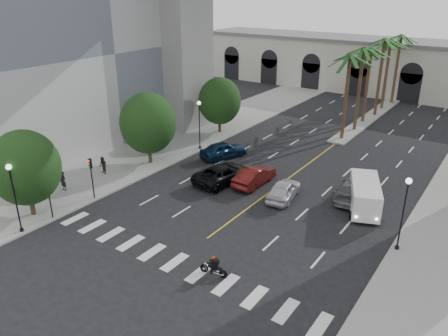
# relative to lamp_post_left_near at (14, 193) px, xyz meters

# --- Properties ---
(ground) EXTENTS (140.00, 140.00, 0.00)m
(ground) POSITION_rel_lamp_post_left_near_xyz_m (11.40, 5.00, -3.22)
(ground) COLOR black
(ground) RESTS_ON ground
(sidewalk_left) EXTENTS (8.00, 100.00, 0.15)m
(sidewalk_left) POSITION_rel_lamp_post_left_near_xyz_m (-3.60, 20.00, -3.15)
(sidewalk_left) COLOR gray
(sidewalk_left) RESTS_ON ground
(median) EXTENTS (2.00, 24.00, 0.20)m
(median) POSITION_rel_lamp_post_left_near_xyz_m (11.40, 43.00, -3.12)
(median) COLOR gray
(median) RESTS_ON ground
(building_left) EXTENTS (16.50, 32.50, 20.60)m
(building_left) POSITION_rel_lamp_post_left_near_xyz_m (-15.60, 17.00, 7.09)
(building_left) COLOR beige
(building_left) RESTS_ON ground
(pier_building) EXTENTS (71.00, 10.50, 8.50)m
(pier_building) POSITION_rel_lamp_post_left_near_xyz_m (11.40, 60.00, 1.04)
(pier_building) COLOR beige
(pier_building) RESTS_ON ground
(palm_a) EXTENTS (3.20, 3.20, 10.30)m
(palm_a) POSITION_rel_lamp_post_left_near_xyz_m (11.40, 33.00, 5.88)
(palm_a) COLOR #47331E
(palm_a) RESTS_ON ground
(palm_b) EXTENTS (3.20, 3.20, 10.60)m
(palm_b) POSITION_rel_lamp_post_left_near_xyz_m (11.50, 37.00, 6.15)
(palm_b) COLOR #47331E
(palm_b) RESTS_ON ground
(palm_c) EXTENTS (3.20, 3.20, 10.10)m
(palm_c) POSITION_rel_lamp_post_left_near_xyz_m (11.20, 41.00, 5.69)
(palm_c) COLOR #47331E
(palm_c) RESTS_ON ground
(palm_d) EXTENTS (3.20, 3.20, 10.90)m
(palm_d) POSITION_rel_lamp_post_left_near_xyz_m (11.55, 45.00, 6.43)
(palm_d) COLOR #47331E
(palm_d) RESTS_ON ground
(palm_e) EXTENTS (3.20, 3.20, 10.40)m
(palm_e) POSITION_rel_lamp_post_left_near_xyz_m (11.30, 49.00, 5.97)
(palm_e) COLOR #47331E
(palm_e) RESTS_ON ground
(palm_f) EXTENTS (3.20, 3.20, 10.70)m
(palm_f) POSITION_rel_lamp_post_left_near_xyz_m (11.60, 53.00, 6.24)
(palm_f) COLOR #47331E
(palm_f) RESTS_ON ground
(street_tree_near) EXTENTS (5.20, 5.20, 6.89)m
(street_tree_near) POSITION_rel_lamp_post_left_near_xyz_m (-1.60, 2.00, 0.80)
(street_tree_near) COLOR #382616
(street_tree_near) RESTS_ON ground
(street_tree_mid) EXTENTS (5.44, 5.44, 7.21)m
(street_tree_mid) POSITION_rel_lamp_post_left_near_xyz_m (-1.60, 15.00, 0.99)
(street_tree_mid) COLOR #382616
(street_tree_mid) RESTS_ON ground
(street_tree_far) EXTENTS (5.04, 5.04, 6.68)m
(street_tree_far) POSITION_rel_lamp_post_left_near_xyz_m (-1.60, 27.00, 0.68)
(street_tree_far) COLOR #382616
(street_tree_far) RESTS_ON ground
(lamp_post_left_near) EXTENTS (0.40, 0.40, 5.35)m
(lamp_post_left_near) POSITION_rel_lamp_post_left_near_xyz_m (0.00, 0.00, 0.00)
(lamp_post_left_near) COLOR black
(lamp_post_left_near) RESTS_ON ground
(lamp_post_left_far) EXTENTS (0.40, 0.40, 5.35)m
(lamp_post_left_far) POSITION_rel_lamp_post_left_near_xyz_m (0.00, 21.00, 0.00)
(lamp_post_left_far) COLOR black
(lamp_post_left_far) RESTS_ON ground
(lamp_post_right) EXTENTS (0.40, 0.40, 5.35)m
(lamp_post_right) POSITION_rel_lamp_post_left_near_xyz_m (22.80, 13.00, 0.00)
(lamp_post_right) COLOR black
(lamp_post_right) RESTS_ON ground
(traffic_signal_near) EXTENTS (0.25, 0.18, 3.65)m
(traffic_signal_near) POSITION_rel_lamp_post_left_near_xyz_m (0.10, 2.50, -0.71)
(traffic_signal_near) COLOR black
(traffic_signal_near) RESTS_ON ground
(traffic_signal_far) EXTENTS (0.25, 0.18, 3.65)m
(traffic_signal_far) POSITION_rel_lamp_post_left_near_xyz_m (0.10, 6.50, -0.71)
(traffic_signal_far) COLOR black
(traffic_signal_far) RESTS_ON ground
(motorcycle_rider) EXTENTS (1.89, 0.52, 1.37)m
(motorcycle_rider) POSITION_rel_lamp_post_left_near_xyz_m (14.31, 3.86, -2.60)
(motorcycle_rider) COLOR black
(motorcycle_rider) RESTS_ON ground
(car_a) EXTENTS (2.56, 4.88, 1.58)m
(car_a) POSITION_rel_lamp_post_left_near_xyz_m (12.90, 15.64, -2.43)
(car_a) COLOR silver
(car_a) RESTS_ON ground
(car_b) EXTENTS (1.83, 5.04, 1.65)m
(car_b) POSITION_rel_lamp_post_left_near_xyz_m (9.49, 16.61, -2.40)
(car_b) COLOR #4D110F
(car_b) RESTS_ON ground
(car_c) EXTENTS (3.69, 6.34, 1.66)m
(car_c) POSITION_rel_lamp_post_left_near_xyz_m (6.87, 15.47, -2.39)
(car_c) COLOR black
(car_c) RESTS_ON ground
(car_d) EXTENTS (2.78, 5.83, 1.64)m
(car_d) POSITION_rel_lamp_post_left_near_xyz_m (17.70, 18.96, -2.40)
(car_d) COLOR slate
(car_d) RESTS_ON ground
(car_e) EXTENTS (3.78, 5.37, 1.70)m
(car_e) POSITION_rel_lamp_post_left_near_xyz_m (3.47, 20.47, -2.37)
(car_e) COLOR #0D243F
(car_e) RESTS_ON ground
(cargo_van) EXTENTS (3.95, 5.90, 2.36)m
(cargo_van) POSITION_rel_lamp_post_left_near_xyz_m (19.05, 17.42, -1.91)
(cargo_van) COLOR white
(cargo_van) RESTS_ON ground
(pedestrian_a) EXTENTS (0.64, 0.44, 1.70)m
(pedestrian_a) POSITION_rel_lamp_post_left_near_xyz_m (-3.26, 6.05, -2.22)
(pedestrian_a) COLOR black
(pedestrian_a) RESTS_ON sidewalk_left
(pedestrian_b) EXTENTS (0.92, 0.80, 1.64)m
(pedestrian_b) POSITION_rel_lamp_post_left_near_xyz_m (-3.22, 10.39, -2.25)
(pedestrian_b) COLOR black
(pedestrian_b) RESTS_ON sidewalk_left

